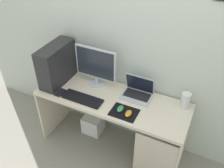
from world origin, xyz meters
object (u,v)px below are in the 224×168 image
(monitor, at_px, (96,66))
(mouse_left, at_px, (120,109))
(subwoofer, at_px, (94,123))
(mouse_right, at_px, (128,113))
(cell_phone, at_px, (60,93))
(laptop, at_px, (138,92))
(pc_tower, at_px, (57,64))
(keyboard, at_px, (82,99))
(speaker, at_px, (185,100))

(monitor, bearing_deg, mouse_left, -33.36)
(mouse_left, bearing_deg, subwoofer, 152.29)
(mouse_right, distance_m, cell_phone, 0.77)
(mouse_right, bearing_deg, laptop, 95.58)
(laptop, bearing_deg, pc_tower, -170.94)
(monitor, relative_size, subwoofer, 1.99)
(laptop, relative_size, cell_phone, 2.37)
(laptop, bearing_deg, cell_phone, -156.75)
(mouse_right, height_order, subwoofer, mouse_right)
(keyboard, relative_size, mouse_left, 4.38)
(pc_tower, relative_size, speaker, 2.94)
(mouse_left, height_order, cell_phone, mouse_left)
(pc_tower, xyz_separation_m, laptop, (0.88, 0.14, -0.17))
(mouse_right, bearing_deg, monitor, 149.74)
(keyboard, relative_size, mouse_right, 4.38)
(pc_tower, relative_size, subwoofer, 2.08)
(laptop, height_order, mouse_left, laptop)
(cell_phone, xyz_separation_m, subwoofer, (0.21, 0.27, -0.62))
(keyboard, bearing_deg, mouse_right, -0.57)
(keyboard, xyz_separation_m, cell_phone, (-0.26, -0.01, -0.01))
(speaker, height_order, mouse_right, speaker)
(laptop, height_order, cell_phone, laptop)
(monitor, xyz_separation_m, mouse_right, (0.50, -0.29, -0.21))
(monitor, relative_size, cell_phone, 3.52)
(cell_phone, bearing_deg, mouse_left, 2.65)
(pc_tower, height_order, mouse_right, pc_tower)
(speaker, relative_size, mouse_left, 1.69)
(monitor, height_order, speaker, monitor)
(speaker, distance_m, subwoofer, 1.22)
(monitor, bearing_deg, subwoofer, -156.00)
(speaker, bearing_deg, cell_phone, -163.83)
(laptop, bearing_deg, mouse_left, -102.71)
(pc_tower, distance_m, keyboard, 0.48)
(keyboard, relative_size, cell_phone, 3.23)
(monitor, relative_size, mouse_left, 4.76)
(speaker, bearing_deg, mouse_left, -149.23)
(pc_tower, distance_m, mouse_left, 0.85)
(monitor, bearing_deg, laptop, 2.23)
(speaker, xyz_separation_m, cell_phone, (-1.21, -0.35, -0.08))
(cell_phone, bearing_deg, monitor, 48.20)
(laptop, relative_size, subwoofer, 1.34)
(monitor, distance_m, cell_phone, 0.46)
(speaker, bearing_deg, mouse_right, -142.07)
(pc_tower, relative_size, mouse_right, 4.97)
(pc_tower, height_order, cell_phone, pc_tower)
(speaker, bearing_deg, monitor, -176.81)
(mouse_right, bearing_deg, speaker, 37.93)
(cell_phone, relative_size, subwoofer, 0.57)
(subwoofer, bearing_deg, laptop, 4.68)
(laptop, height_order, mouse_right, laptop)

